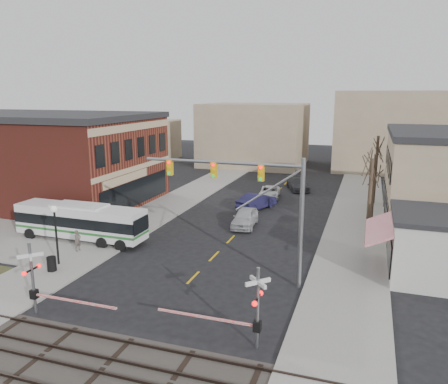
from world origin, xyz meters
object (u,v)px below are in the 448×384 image
Objects in this scene: transit_bus at (80,221)px; pedestrian_far at (113,223)px; rr_crossing_east at (249,308)px; street_lamp at (55,223)px; traffic_signal_mast at (256,193)px; trash_bin at (52,264)px; pedestrian_near at (78,241)px; car_a at (245,217)px; car_c at (270,192)px; car_b at (257,201)px; car_d at (298,184)px; rr_crossing_west at (39,280)px.

transit_bus is 2.69m from pedestrian_far.
rr_crossing_east is 1.35× the size of street_lamp.
traffic_signal_mast is 10.65× the size of trash_bin.
street_lamp is 3.42m from pedestrian_near.
trash_bin is at bearing -167.26° from traffic_signal_mast.
car_c is (-0.33, 11.42, -0.16)m from car_a.
car_b is at bearing -7.69° from pedestrian_far.
car_a reaches higher than car_d.
car_c is 23.79m from pedestrian_near.
street_lamp reaches higher than pedestrian_near.
car_d is (-1.77, 27.69, -5.02)m from traffic_signal_mast.
car_a is (11.50, 7.90, -0.81)m from transit_bus.
car_c is at bearing 68.94° from street_lamp.
street_lamp is at bearing 86.96° from car_b.
rr_crossing_west is 30.82m from car_c.
car_c is (9.37, 24.33, -2.45)m from street_lamp.
car_b is 19.07m from pedestrian_near.
street_lamp is 26.19m from car_c.
transit_bus is 1.97× the size of rr_crossing_east.
traffic_signal_mast is 1.83× the size of rr_crossing_east.
rr_crossing_west reaches higher than transit_bus.
rr_crossing_east reaches higher than transit_bus.
rr_crossing_west is 1.18× the size of car_a.
trash_bin is 27.00m from car_c.
pedestrian_near reaches higher than car_b.
traffic_signal_mast is at bearing -81.17° from pedestrian_far.
trash_bin is 0.20× the size of car_b.
rr_crossing_west is at bearing -176.95° from rr_crossing_east.
rr_crossing_west is 1.14× the size of car_b.
car_d is 3.19× the size of pedestrian_near.
pedestrian_near is at bearing -121.66° from car_c.
car_c is at bearing -136.01° from car_d.
street_lamp is 21.35m from car_b.
rr_crossing_west is 1.00× the size of rr_crossing_east.
car_a is 11.43m from car_c.
traffic_signal_mast is at bearing 7.75° from street_lamp.
traffic_signal_mast is 23.43m from car_c.
trash_bin is at bearing 89.12° from car_b.
rr_crossing_east is at bearing -103.96° from pedestrian_near.
pedestrian_near is at bearing 115.34° from rr_crossing_west.
car_b is (10.99, 14.12, -0.81)m from transit_bus.
car_b is at bearing -99.45° from car_c.
car_b is (8.82, 20.26, 0.21)m from trash_bin.
pedestrian_far reaches higher than car_a.
rr_crossing_west is (5.50, -10.94, 0.35)m from transit_bus.
pedestrian_near is (-9.71, -21.72, 0.27)m from car_c.
rr_crossing_east is at bearing -78.59° from car_a.
trash_bin is (-13.11, -2.97, -5.15)m from traffic_signal_mast.
pedestrian_far is at bearing 48.81° from transit_bus.
car_a is (9.70, 12.91, -2.29)m from street_lamp.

